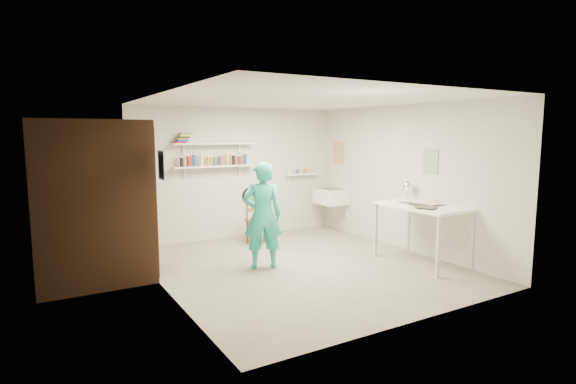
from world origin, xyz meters
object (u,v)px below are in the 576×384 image
wall_clock (252,196)px  desk_lamp (408,186)px  work_table (422,234)px  wooden_chair (259,221)px  man (263,216)px  belfast_sink (331,196)px

wall_clock → desk_lamp: bearing=4.1°
work_table → desk_lamp: bearing=67.6°
wall_clock → work_table: (2.24, -1.18, -0.58)m
wall_clock → wooden_chair: 1.39m
work_table → desk_lamp: size_ratio=8.00×
man → wooden_chair: man is taller
man → wall_clock: man is taller
belfast_sink → desk_lamp: bearing=-86.8°
work_table → man: bearing=155.8°
wall_clock → wooden_chair: (0.65, 1.07, -0.61)m
man → wall_clock: (-0.07, 0.21, 0.26)m
belfast_sink → wall_clock: (-2.35, -1.28, 0.32)m
belfast_sink → man: man is taller
man → desk_lamp: 2.45m
wooden_chair → desk_lamp: size_ratio=5.02×
belfast_sink → man: size_ratio=0.39×
work_table → belfast_sink: bearing=87.4°
wall_clock → work_table: wall_clock is taller
belfast_sink → wooden_chair: 1.73m
wooden_chair → man: bearing=-109.6°
belfast_sink → work_table: work_table is taller
belfast_sink → desk_lamp: 1.98m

